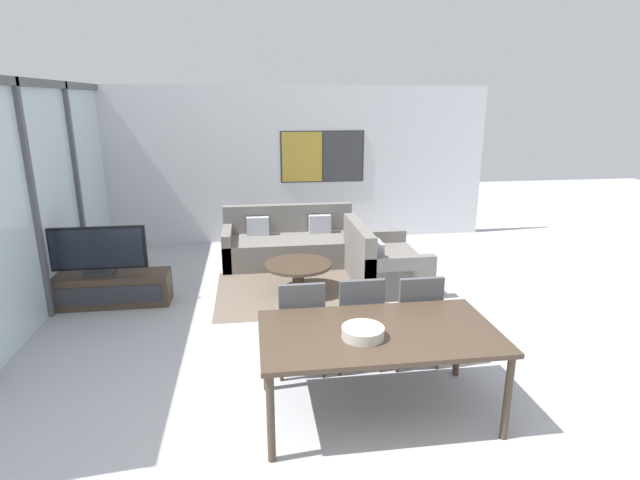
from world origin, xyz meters
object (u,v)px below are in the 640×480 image
Objects in this scene: sofa_main at (290,244)px; dining_table at (379,337)px; television at (98,251)px; dining_chair_left at (301,322)px; dining_chair_centre at (359,317)px; sofa_side at (380,264)px; coffee_table at (298,270)px; dining_chair_right at (416,315)px; tv_console at (103,290)px; fruit_bowl at (363,332)px.

dining_table is (0.38, -4.21, 0.42)m from sofa_main.
television is at bearing -149.64° from sofa_main.
television is at bearing 139.54° from dining_chair_left.
dining_chair_centre is at bearing -34.23° from television.
sofa_side reaches higher than dining_table.
coffee_table is 0.95× the size of dining_chair_right.
coffee_table is 2.14m from dining_chair_left.
dining_table is 2.01× the size of dining_chair_centre.
sofa_main is 2.22× the size of dining_chair_right.
tv_console is 1.84× the size of coffee_table.
dining_table is 0.93m from dining_chair_left.
tv_console is at bearing -149.63° from sofa_main.
tv_console is 3.11m from dining_chair_left.
sofa_main is at bearing 90.00° from coffee_table.
dining_chair_right is (0.56, 0.72, -0.16)m from dining_table.
sofa_side is 4.29× the size of fruit_bowl.
dining_chair_left and dining_chair_centre have the same top height.
fruit_bowl is at bearing -45.66° from television.
television is 1.30× the size of coffee_table.
dining_chair_centre is at bearing 2.41° from dining_chair_left.
coffee_table is 0.47× the size of dining_table.
sofa_side is at bearing 59.09° from dining_chair_left.
dining_chair_right is at bearing 51.88° from dining_table.
dining_table is at bearing -84.81° from sofa_main.
tv_console is 4.98× the size of fruit_bowl.
sofa_main is 2.33× the size of coffee_table.
dining_chair_left is (-0.18, -2.12, 0.23)m from coffee_table.
dining_table is (0.38, -2.84, 0.39)m from coffee_table.
sofa_main is 1.47× the size of sofa_side.
dining_chair_right is (0.56, -0.03, 0.00)m from dining_chair_centre.
coffee_table is at bearing -90.00° from sofa_main.
dining_chair_left is at bearing -40.46° from television.
dining_chair_left is at bearing -92.95° from sofa_main.
fruit_bowl is (-0.16, -0.10, 0.11)m from dining_table.
dining_chair_centre is at bearing -79.66° from coffee_table.
dining_chair_left is at bearing 179.91° from dining_chair_right.
coffee_table is 2.99m from fruit_bowl.
coffee_table is 2.14m from dining_chair_centre.
sofa_side is 1.51× the size of dining_chair_centre.
fruit_bowl is (-0.72, -0.82, 0.27)m from dining_chair_right.
coffee_table is 2.34m from dining_chair_right.
dining_table is (2.92, -2.73, 0.49)m from tv_console.
television reaches higher than fruit_bowl.
dining_table is 2.01× the size of dining_chair_right.
television is 2.57m from coffee_table.
dining_chair_centre is (0.38, -3.47, 0.26)m from sofa_main.
sofa_main is 1.11× the size of dining_table.
dining_chair_right is at bearing 173.86° from sofa_side.
television reaches higher than dining_chair_left.
dining_chair_centre reaches higher than sofa_main.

